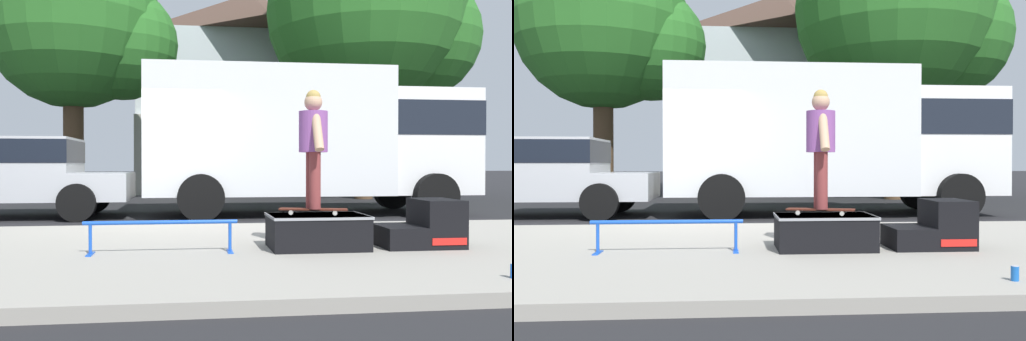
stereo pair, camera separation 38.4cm
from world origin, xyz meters
The scene contains 11 objects.
ground_plane centered at (0.00, 0.00, 0.00)m, with size 140.00×140.00×0.00m, color black.
sidewalk_slab centered at (0.00, -3.00, 0.06)m, with size 50.00×5.00×0.12m, color gray.
skate_box centered at (2.10, -3.22, 0.33)m, with size 1.11×0.75×0.39m.
kicker_ramp centered at (3.40, -3.22, 0.35)m, with size 0.92×0.68×0.55m.
grind_rail centered at (0.34, -3.35, 0.39)m, with size 1.66×0.28×0.36m.
skateboard centered at (2.06, -3.20, 0.56)m, with size 0.81×0.40×0.07m.
skater_kid centered at (2.06, -3.20, 1.38)m, with size 0.33×0.70×1.37m.
box_truck centered at (3.25, 2.20, 1.70)m, with size 6.91×2.63×3.05m.
street_tree_main centered at (-2.28, 6.56, 4.95)m, with size 5.38×4.89×7.55m.
street_tree_neighbour centered at (6.44, 7.09, 5.67)m, with size 6.72×6.11×8.90m.
house_behind centered at (3.30, 13.83, 4.24)m, with size 9.54×8.23×8.40m.
Camera 1 is at (0.62, -9.32, 1.09)m, focal length 38.19 mm.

